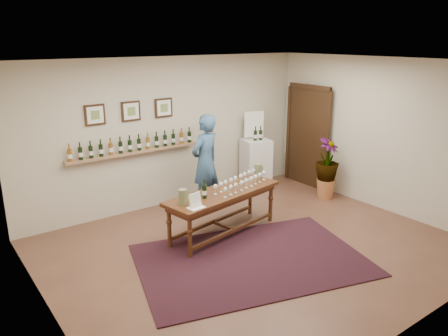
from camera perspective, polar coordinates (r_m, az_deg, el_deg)
ground at (r=6.87m, az=4.02°, el=-10.39°), size 6.00×6.00×0.00m
room_shell at (r=9.13m, az=6.78°, el=3.92°), size 6.00×6.00×6.00m
rug at (r=6.52m, az=3.59°, el=-11.89°), size 3.70×2.96×0.02m
tasting_table at (r=7.09m, az=-0.08°, el=-3.91°), size 2.16×1.00×0.74m
table_glasses at (r=7.24m, az=2.21°, el=-1.82°), size 1.29×0.61×0.17m
table_bottles at (r=6.75m, az=-2.80°, el=-2.52°), size 0.32×0.19×0.33m
pitcher_left at (r=6.49m, az=-5.41°, el=-3.80°), size 0.19×0.19×0.24m
pitcher_right at (r=7.75m, az=4.43°, el=-0.34°), size 0.16×0.16×0.24m
menu_card at (r=6.38m, az=-3.77°, el=-4.22°), size 0.26×0.20×0.22m
display_pedestal at (r=9.27m, az=4.16°, el=0.47°), size 0.66×0.66×1.07m
pedestal_bottles at (r=9.05m, az=4.46°, el=4.57°), size 0.32×0.16×0.31m
info_sign at (r=9.21m, az=3.94°, el=5.71°), size 0.43×0.13×0.60m
potted_plant at (r=8.90m, az=13.29°, el=-0.07°), size 0.71×0.71×1.07m
person at (r=8.10m, az=-2.46°, el=0.76°), size 0.75×0.59×1.80m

